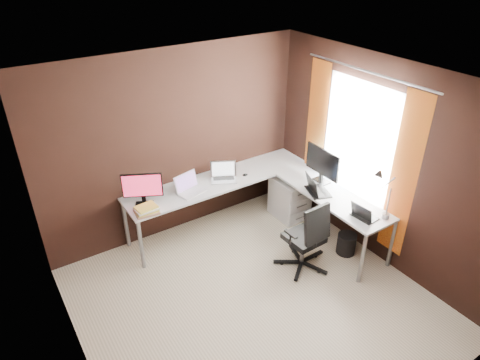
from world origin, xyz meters
name	(u,v)px	position (x,y,z in m)	size (l,w,h in m)	color
room	(279,195)	(0.34, 0.07, 1.28)	(3.60, 3.60, 2.50)	beige
desk	(262,190)	(0.84, 1.04, 0.68)	(2.65, 2.25, 0.73)	silver
drawer_pedestal	(290,197)	(1.43, 1.15, 0.30)	(0.42, 0.50, 0.60)	silver
monitor_left	(142,187)	(-0.62, 1.49, 0.97)	(0.44, 0.25, 0.42)	black
monitor_right	(322,164)	(1.58, 0.71, 1.00)	(0.14, 0.59, 0.48)	black
laptop_white	(189,188)	(-0.01, 1.46, 0.78)	(0.40, 0.32, 0.23)	silver
laptop_silver	(224,175)	(0.53, 1.50, 0.78)	(0.42, 0.38, 0.23)	silver
laptop_black_big	(316,189)	(1.33, 0.54, 0.78)	(0.35, 0.41, 0.23)	black
laptop_black_small	(363,215)	(1.41, -0.19, 0.77)	(0.23, 0.30, 0.20)	black
book_stack	(146,210)	(-0.67, 1.30, 0.77)	(0.29, 0.25, 0.09)	#A7795A
mouse_left	(151,210)	(-0.61, 1.31, 0.74)	(0.07, 0.05, 0.03)	black
mouse_corner	(245,175)	(0.82, 1.40, 0.75)	(0.08, 0.05, 0.03)	black
desk_lamp	(382,189)	(1.56, -0.27, 1.12)	(0.19, 0.23, 0.62)	slate
office_chair	(305,248)	(0.87, 0.17, 0.28)	(0.53, 0.53, 0.95)	black
wastebasket	(346,244)	(1.50, 0.06, 0.14)	(0.24, 0.24, 0.28)	black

